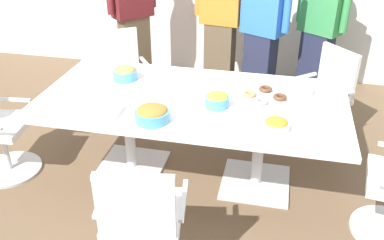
{
  "coord_description": "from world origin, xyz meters",
  "views": [
    {
      "loc": [
        0.65,
        -2.91,
        2.23
      ],
      "look_at": [
        0.0,
        0.0,
        0.55
      ],
      "focal_mm": 39.61,
      "sensor_mm": 36.0,
      "label": 1
    }
  ],
  "objects_px": {
    "conference_table": "(192,112)",
    "napkin_pile": "(109,107)",
    "person_standing_0": "(133,8)",
    "person_standing_1": "(221,15)",
    "snack_bowl_chips_orange": "(276,125)",
    "office_chair_0": "(143,226)",
    "donut_platter": "(264,96)",
    "snack_bowl_pretzels": "(152,114)",
    "snack_bowl_cookies": "(125,73)",
    "office_chair_3": "(123,81)",
    "office_chair_2": "(321,102)",
    "person_standing_2": "(263,26)",
    "plate_stack": "(301,91)",
    "person_standing_3": "(320,26)",
    "snack_bowl_chips_yellow": "(217,99)"
  },
  "relations": [
    {
      "from": "office_chair_0",
      "to": "person_standing_2",
      "type": "bearing_deg",
      "value": 70.49
    },
    {
      "from": "person_standing_1",
      "to": "napkin_pile",
      "type": "height_order",
      "value": "person_standing_1"
    },
    {
      "from": "office_chair_2",
      "to": "snack_bowl_chips_yellow",
      "type": "xyz_separation_m",
      "value": [
        -0.85,
        -0.96,
        0.4
      ]
    },
    {
      "from": "person_standing_0",
      "to": "person_standing_1",
      "type": "xyz_separation_m",
      "value": [
        1.0,
        0.05,
        -0.04
      ]
    },
    {
      "from": "conference_table",
      "to": "snack_bowl_chips_orange",
      "type": "distance_m",
      "value": 0.77
    },
    {
      "from": "office_chair_2",
      "to": "plate_stack",
      "type": "bearing_deg",
      "value": 117.99
    },
    {
      "from": "person_standing_2",
      "to": "snack_bowl_chips_orange",
      "type": "xyz_separation_m",
      "value": [
        0.24,
        -1.91,
        -0.1
      ]
    },
    {
      "from": "plate_stack",
      "to": "napkin_pile",
      "type": "relative_size",
      "value": 1.04
    },
    {
      "from": "conference_table",
      "to": "snack_bowl_cookies",
      "type": "height_order",
      "value": "snack_bowl_cookies"
    },
    {
      "from": "office_chair_2",
      "to": "donut_platter",
      "type": "xyz_separation_m",
      "value": [
        -0.51,
        -0.75,
        0.36
      ]
    },
    {
      "from": "person_standing_1",
      "to": "snack_bowl_chips_orange",
      "type": "xyz_separation_m",
      "value": [
        0.71,
        -2.02,
        -0.16
      ]
    },
    {
      "from": "person_standing_3",
      "to": "snack_bowl_pretzels",
      "type": "relative_size",
      "value": 6.81
    },
    {
      "from": "person_standing_0",
      "to": "person_standing_1",
      "type": "relative_size",
      "value": 1.03
    },
    {
      "from": "person_standing_1",
      "to": "snack_bowl_pretzels",
      "type": "bearing_deg",
      "value": 94.71
    },
    {
      "from": "snack_bowl_pretzels",
      "to": "donut_platter",
      "type": "bearing_deg",
      "value": 35.19
    },
    {
      "from": "office_chair_3",
      "to": "person_standing_0",
      "type": "distance_m",
      "value": 0.91
    },
    {
      "from": "conference_table",
      "to": "snack_bowl_pretzels",
      "type": "relative_size",
      "value": 9.64
    },
    {
      "from": "conference_table",
      "to": "napkin_pile",
      "type": "height_order",
      "value": "napkin_pile"
    },
    {
      "from": "office_chair_0",
      "to": "donut_platter",
      "type": "xyz_separation_m",
      "value": [
        0.61,
        1.21,
        0.36
      ]
    },
    {
      "from": "person_standing_2",
      "to": "person_standing_3",
      "type": "relative_size",
      "value": 1.01
    },
    {
      "from": "office_chair_2",
      "to": "snack_bowl_cookies",
      "type": "relative_size",
      "value": 4.3
    },
    {
      "from": "conference_table",
      "to": "person_standing_2",
      "type": "bearing_deg",
      "value": 74.74
    },
    {
      "from": "conference_table",
      "to": "napkin_pile",
      "type": "xyz_separation_m",
      "value": [
        -0.54,
        -0.37,
        0.17
      ]
    },
    {
      "from": "person_standing_2",
      "to": "office_chair_0",
      "type": "bearing_deg",
      "value": 106.02
    },
    {
      "from": "person_standing_3",
      "to": "snack_bowl_pretzels",
      "type": "distance_m",
      "value": 2.49
    },
    {
      "from": "office_chair_0",
      "to": "plate_stack",
      "type": "distance_m",
      "value": 1.68
    },
    {
      "from": "person_standing_3",
      "to": "snack_bowl_pretzels",
      "type": "bearing_deg",
      "value": 94.98
    },
    {
      "from": "snack_bowl_pretzels",
      "to": "plate_stack",
      "type": "height_order",
      "value": "snack_bowl_pretzels"
    },
    {
      "from": "office_chair_2",
      "to": "person_standing_2",
      "type": "bearing_deg",
      "value": 1.91
    },
    {
      "from": "person_standing_1",
      "to": "snack_bowl_chips_orange",
      "type": "height_order",
      "value": "person_standing_1"
    },
    {
      "from": "person_standing_2",
      "to": "snack_bowl_pretzels",
      "type": "distance_m",
      "value": 2.07
    },
    {
      "from": "plate_stack",
      "to": "snack_bowl_pretzels",
      "type": "bearing_deg",
      "value": -146.41
    },
    {
      "from": "conference_table",
      "to": "napkin_pile",
      "type": "bearing_deg",
      "value": -145.86
    },
    {
      "from": "person_standing_3",
      "to": "napkin_pile",
      "type": "bearing_deg",
      "value": 87.87
    },
    {
      "from": "office_chair_0",
      "to": "snack_bowl_chips_yellow",
      "type": "distance_m",
      "value": 1.12
    },
    {
      "from": "snack_bowl_cookies",
      "to": "office_chair_0",
      "type": "bearing_deg",
      "value": -66.42
    },
    {
      "from": "snack_bowl_cookies",
      "to": "office_chair_3",
      "type": "bearing_deg",
      "value": 113.91
    },
    {
      "from": "snack_bowl_pretzels",
      "to": "plate_stack",
      "type": "xyz_separation_m",
      "value": [
        1.03,
        0.69,
        -0.03
      ]
    },
    {
      "from": "conference_table",
      "to": "snack_bowl_cookies",
      "type": "distance_m",
      "value": 0.7
    },
    {
      "from": "person_standing_0",
      "to": "office_chair_3",
      "type": "bearing_deg",
      "value": 50.09
    },
    {
      "from": "office_chair_3",
      "to": "napkin_pile",
      "type": "distance_m",
      "value": 1.4
    },
    {
      "from": "office_chair_2",
      "to": "person_standing_2",
      "type": "relative_size",
      "value": 0.53
    },
    {
      "from": "person_standing_1",
      "to": "conference_table",
      "type": "bearing_deg",
      "value": 100.42
    },
    {
      "from": "office_chair_3",
      "to": "donut_platter",
      "type": "distance_m",
      "value": 1.74
    },
    {
      "from": "napkin_pile",
      "to": "person_standing_1",
      "type": "bearing_deg",
      "value": 76.16
    },
    {
      "from": "snack_bowl_pretzels",
      "to": "person_standing_0",
      "type": "bearing_deg",
      "value": 112.82
    },
    {
      "from": "conference_table",
      "to": "snack_bowl_chips_yellow",
      "type": "height_order",
      "value": "snack_bowl_chips_yellow"
    },
    {
      "from": "person_standing_3",
      "to": "office_chair_3",
      "type": "bearing_deg",
      "value": 57.29
    },
    {
      "from": "person_standing_0",
      "to": "person_standing_2",
      "type": "distance_m",
      "value": 1.47
    },
    {
      "from": "conference_table",
      "to": "office_chair_3",
      "type": "xyz_separation_m",
      "value": [
        -0.95,
        0.92,
        -0.22
      ]
    }
  ]
}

